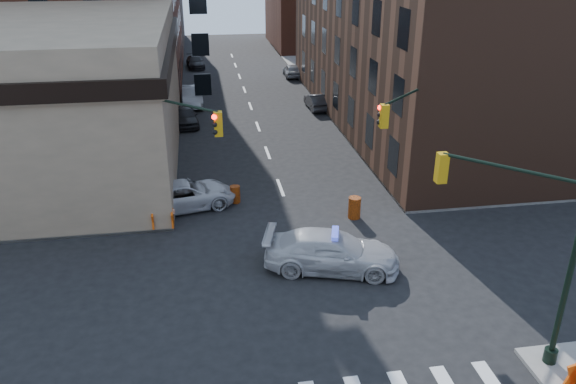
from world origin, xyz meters
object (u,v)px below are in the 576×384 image
object	(u,v)px
pedestrian_a	(125,190)
barrel_road	(354,208)
parked_car_wnear	(186,116)
barrel_bank	(235,194)
barricade_nw_a	(163,219)
pickup	(185,195)
parked_car_enear	(316,101)
pedestrian_b	(127,203)
police_car	(332,252)
parked_car_wfar	(193,96)

from	to	relation	value
pedestrian_a	barrel_road	xyz separation A→B (m)	(11.80, -2.99, -0.54)
parked_car_wnear	barrel_bank	world-z (taller)	parked_car_wnear
barricade_nw_a	parked_car_wnear	bearing A→B (deg)	87.74
pickup	parked_car_enear	world-z (taller)	pickup
parked_car_wnear	pedestrian_b	xyz separation A→B (m)	(-2.80, -16.37, 0.31)
pedestrian_b	police_car	bearing A→B (deg)	-20.77
pedestrian_b	pickup	bearing A→B (deg)	35.88
barrel_road	police_car	bearing A→B (deg)	-116.25
parked_car_wnear	barrel_road	bearing A→B (deg)	-69.94
barrel_bank	barricade_nw_a	size ratio (longest dim) A/B	0.77
parked_car_wnear	barricade_nw_a	xyz separation A→B (m)	(-1.00, -17.59, -0.11)
parked_car_wnear	barrel_road	distance (m)	19.77
parked_car_wfar	barrel_road	world-z (taller)	parked_car_wfar
parked_car_wnear	parked_car_enear	distance (m)	11.38
pedestrian_a	barrel_bank	size ratio (longest dim) A/B	1.99
parked_car_wfar	barricade_nw_a	size ratio (longest dim) A/B	3.94
pickup	barricade_nw_a	bearing A→B (deg)	143.38
pedestrian_b	parked_car_wnear	bearing A→B (deg)	92.82
pickup	pedestrian_a	world-z (taller)	pedestrian_a
barrel_road	barrel_bank	xyz separation A→B (m)	(-5.96, 2.87, -0.09)
parked_car_enear	barrel_bank	size ratio (longest dim) A/B	4.15
pedestrian_a	parked_car_wnear	bearing A→B (deg)	101.60
pickup	pedestrian_b	bearing A→B (deg)	100.34
pedestrian_a	barricade_nw_a	world-z (taller)	pedestrian_a
police_car	parked_car_wfar	world-z (taller)	police_car
barricade_nw_a	pedestrian_a	bearing A→B (deg)	127.27
police_car	barricade_nw_a	distance (m)	8.85
police_car	barrel_road	distance (m)	5.22
pedestrian_a	barrel_road	bearing A→B (deg)	9.18
parked_car_enear	barrel_bank	xyz separation A→B (m)	(-8.24, -17.80, -0.18)
barricade_nw_a	police_car	bearing A→B (deg)	-32.07
barrel_bank	parked_car_wnear	bearing A→B (deg)	100.53
police_car	barrel_road	world-z (taller)	police_car
police_car	pedestrian_a	world-z (taller)	pedestrian_a
parked_car_wnear	parked_car_enear	xyz separation A→B (m)	(11.00, 2.93, -0.08)
pickup	barrel_bank	distance (m)	2.72
police_car	pedestrian_a	distance (m)	12.20
pedestrian_a	pedestrian_b	xyz separation A→B (m)	(0.28, -1.61, -0.06)
pedestrian_a	barricade_nw_a	size ratio (longest dim) A/B	1.53
pedestrian_b	barrel_bank	distance (m)	5.79
barrel_road	barricade_nw_a	xyz separation A→B (m)	(-9.72, 0.15, 0.05)
parked_car_enear	pedestrian_a	bearing A→B (deg)	49.45
parked_car_wnear	pedestrian_b	world-z (taller)	pedestrian_b
parked_car_wfar	parked_car_wnear	bearing A→B (deg)	-96.36
parked_car_wfar	pedestrian_a	world-z (taller)	pedestrian_a
parked_car_wfar	parked_car_enear	xyz separation A→B (m)	(10.44, -2.86, -0.16)
barricade_nw_a	pedestrian_b	bearing A→B (deg)	146.82
pickup	pedestrian_b	world-z (taller)	pedestrian_b
parked_car_enear	pickup	bearing A→B (deg)	56.80
parked_car_enear	barrel_road	distance (m)	20.80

